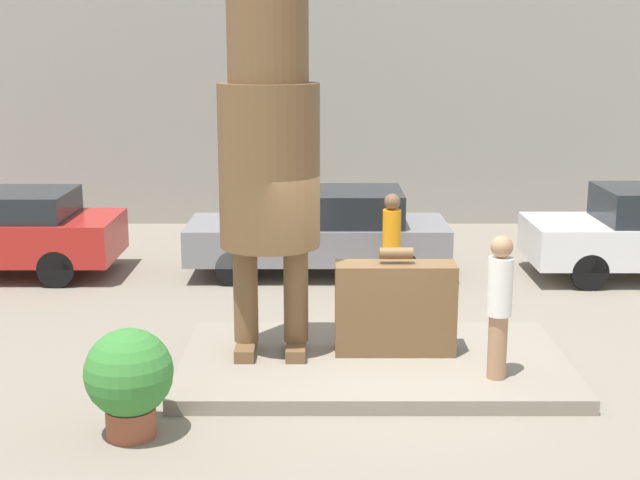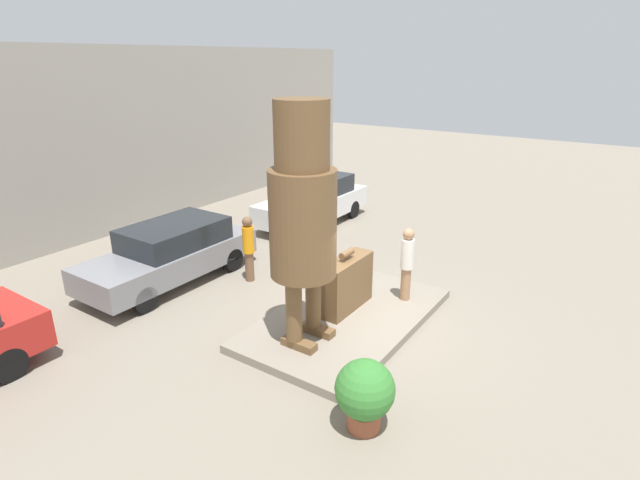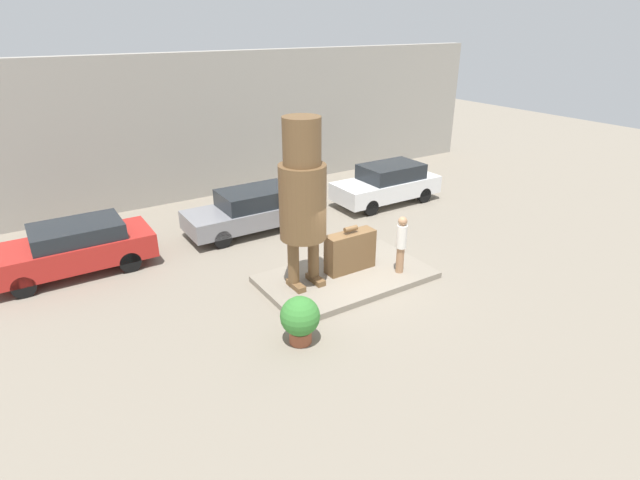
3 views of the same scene
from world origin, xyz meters
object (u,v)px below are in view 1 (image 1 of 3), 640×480
planter_pot (131,377)px  worker_hivis (394,242)px  statue_figure (271,142)px  giant_suitcase (397,308)px  tourist (502,301)px  parked_car_grey (324,230)px

planter_pot → worker_hivis: 6.08m
statue_figure → planter_pot: statue_figure is taller
giant_suitcase → tourist: 1.51m
planter_pot → parked_car_grey: bearing=73.4°
statue_figure → giant_suitcase: statue_figure is taller
parked_car_grey → worker_hivis: worker_hivis is taller
worker_hivis → statue_figure: bearing=-120.5°
parked_car_grey → worker_hivis: (1.13, -1.64, 0.15)m
statue_figure → giant_suitcase: (1.60, -0.00, -2.13)m
statue_figure → worker_hivis: statue_figure is taller
tourist → planter_pot: size_ratio=1.47×
tourist → statue_figure: bearing=161.5°
parked_car_grey → giant_suitcase: bearing=101.4°
giant_suitcase → parked_car_grey: 4.77m
tourist → parked_car_grey: (-2.09, 5.59, -0.33)m
parked_car_grey → planter_pot: (-2.03, -6.82, -0.14)m
giant_suitcase → planter_pot: bearing=-144.2°
statue_figure → parked_car_grey: statue_figure is taller
statue_figure → tourist: 3.39m
parked_car_grey → worker_hivis: size_ratio=2.66×
statue_figure → worker_hivis: (1.79, 3.04, -1.95)m
statue_figure → planter_pot: bearing=-122.7°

